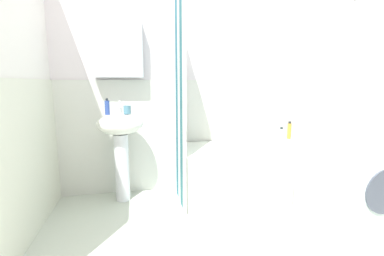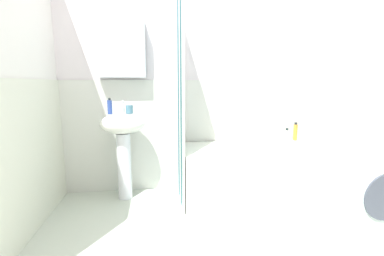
% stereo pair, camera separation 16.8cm
% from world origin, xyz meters
% --- Properties ---
extents(ground_plane, '(4.80, 5.60, 0.04)m').
position_xyz_m(ground_plane, '(0.00, 0.00, -0.02)').
color(ground_plane, beige).
extents(wall_back_tiled, '(3.60, 0.18, 2.40)m').
position_xyz_m(wall_back_tiled, '(-0.05, 1.26, 1.14)').
color(wall_back_tiled, silver).
rests_on(wall_back_tiled, ground_plane).
extents(wall_left_tiled, '(0.07, 1.81, 2.40)m').
position_xyz_m(wall_left_tiled, '(-1.57, 0.34, 1.12)').
color(wall_left_tiled, silver).
rests_on(wall_left_tiled, ground_plane).
extents(sink, '(0.44, 0.34, 0.87)m').
position_xyz_m(sink, '(-0.90, 1.03, 0.64)').
color(sink, white).
rests_on(sink, ground_plane).
extents(faucet, '(0.03, 0.12, 0.12)m').
position_xyz_m(faucet, '(-0.90, 1.11, 0.93)').
color(faucet, silver).
rests_on(faucet, sink).
extents(soap_dispenser, '(0.05, 0.05, 0.16)m').
position_xyz_m(soap_dispenser, '(-1.01, 1.00, 0.94)').
color(soap_dispenser, '#30499B').
rests_on(soap_dispenser, sink).
extents(toothbrush_cup, '(0.07, 0.07, 0.08)m').
position_xyz_m(toothbrush_cup, '(-0.83, 1.03, 0.91)').
color(toothbrush_cup, teal).
rests_on(toothbrush_cup, sink).
extents(bathtub, '(1.42, 0.65, 0.53)m').
position_xyz_m(bathtub, '(0.39, 0.90, 0.26)').
color(bathtub, white).
rests_on(bathtub, ground_plane).
extents(shower_curtain, '(0.01, 0.65, 2.00)m').
position_xyz_m(shower_curtain, '(-0.34, 0.90, 1.00)').
color(shower_curtain, white).
rests_on(shower_curtain, ground_plane).
extents(lotion_bottle, '(0.04, 0.04, 0.20)m').
position_xyz_m(lotion_bottle, '(0.99, 1.15, 0.62)').
color(lotion_bottle, gold).
rests_on(lotion_bottle, bathtub).
extents(shampoo_bottle, '(0.04, 0.04, 0.14)m').
position_xyz_m(shampoo_bottle, '(0.88, 1.13, 0.59)').
color(shampoo_bottle, white).
rests_on(shampoo_bottle, bathtub).
extents(towel_folded, '(0.30, 0.29, 0.09)m').
position_xyz_m(towel_folded, '(0.22, 0.74, 0.57)').
color(towel_folded, silver).
rests_on(towel_folded, bathtub).
extents(washer_dryer_stack, '(0.57, 0.60, 1.66)m').
position_xyz_m(washer_dryer_stack, '(0.86, 0.05, 0.83)').
color(washer_dryer_stack, white).
rests_on(washer_dryer_stack, ground_plane).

